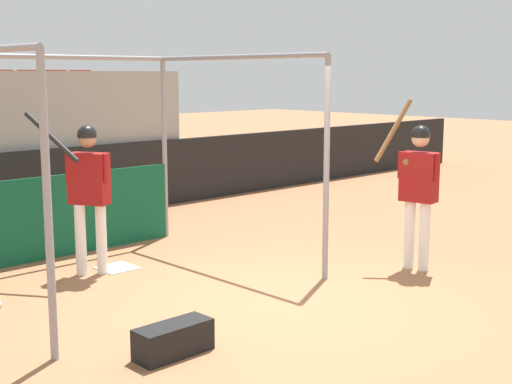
# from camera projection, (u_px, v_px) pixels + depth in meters

# --- Properties ---
(ground_plane) EXTENTS (60.00, 60.00, 0.00)m
(ground_plane) POSITION_uv_depth(u_px,v_px,m) (284.00, 303.00, 7.57)
(ground_plane) COLOR #9E6642
(outfield_wall) EXTENTS (24.00, 0.12, 1.21)m
(outfield_wall) POSITION_uv_depth(u_px,v_px,m) (35.00, 188.00, 11.43)
(outfield_wall) COLOR black
(outfield_wall) RESTS_ON ground
(batting_cage) EXTENTS (3.59, 3.21, 2.66)m
(batting_cage) POSITION_uv_depth(u_px,v_px,m) (80.00, 177.00, 8.91)
(batting_cage) COLOR gray
(batting_cage) RESTS_ON ground
(home_plate) EXTENTS (0.44, 0.44, 0.02)m
(home_plate) POSITION_uv_depth(u_px,v_px,m) (117.00, 268.00, 8.92)
(home_plate) COLOR white
(home_plate) RESTS_ON ground
(player_batter) EXTENTS (0.78, 0.75, 1.98)m
(player_batter) POSITION_uv_depth(u_px,v_px,m) (88.00, 184.00, 8.49)
(player_batter) COLOR white
(player_batter) RESTS_ON ground
(player_waiting) EXTENTS (0.56, 0.74, 2.10)m
(player_waiting) POSITION_uv_depth(u_px,v_px,m) (418.00, 183.00, 8.73)
(player_waiting) COLOR white
(player_waiting) RESTS_ON ground
(equipment_bag) EXTENTS (0.70, 0.28, 0.28)m
(equipment_bag) POSITION_uv_depth(u_px,v_px,m) (173.00, 340.00, 6.16)
(equipment_bag) COLOR black
(equipment_bag) RESTS_ON ground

